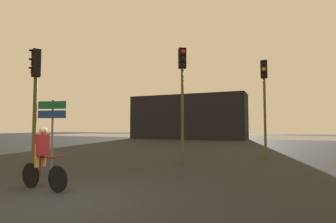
% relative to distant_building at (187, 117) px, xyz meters
% --- Properties ---
extents(ground_plane, '(120.00, 120.00, 0.00)m').
position_rel_distant_building_xyz_m(ground_plane, '(7.20, -29.43, -2.94)').
color(ground_plane, black).
extents(water_strip, '(80.00, 16.00, 0.01)m').
position_rel_distant_building_xyz_m(water_strip, '(7.20, 10.00, -2.94)').
color(water_strip, slate).
rests_on(water_strip, ground).
extents(distant_building, '(15.56, 4.00, 5.88)m').
position_rel_distant_building_xyz_m(distant_building, '(0.00, 0.00, 0.00)').
color(distant_building, black).
rests_on(distant_building, ground).
extents(traffic_light_near_left, '(0.40, 0.42, 4.17)m').
position_rel_distant_building_xyz_m(traffic_light_near_left, '(4.28, -27.51, -0.03)').
color(traffic_light_near_left, '#4C4719').
rests_on(traffic_light_near_left, ground).
extents(traffic_light_center, '(0.40, 0.42, 5.09)m').
position_rel_distant_building_xyz_m(traffic_light_center, '(7.72, -22.90, 0.56)').
color(traffic_light_center, '#4C4719').
rests_on(traffic_light_center, ground).
extents(traffic_light_far_right, '(0.32, 0.34, 4.96)m').
position_rel_distant_building_xyz_m(traffic_light_far_right, '(10.94, -19.74, 0.48)').
color(traffic_light_far_right, '#4C4719').
rests_on(traffic_light_far_right, ground).
extents(direction_sign_post, '(1.07, 0.31, 2.60)m').
position_rel_distant_building_xyz_m(direction_sign_post, '(3.98, -26.51, -1.15)').
color(direction_sign_post, slate).
rests_on(direction_sign_post, ground).
extents(cyclist, '(1.71, 0.46, 1.62)m').
position_rel_distant_building_xyz_m(cyclist, '(5.98, -28.64, -2.12)').
color(cyclist, black).
rests_on(cyclist, ground).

